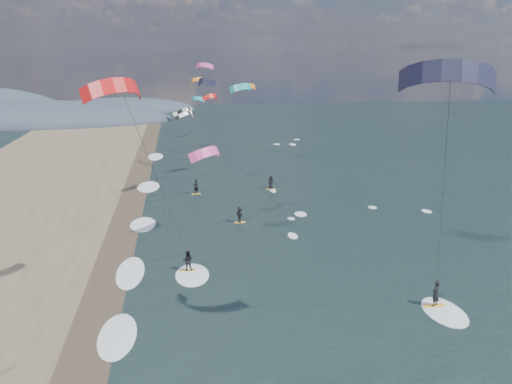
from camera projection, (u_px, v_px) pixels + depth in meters
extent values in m
plane|color=black|center=(309.00, 382.00, 26.21)|extent=(260.00, 260.00, 0.00)
cube|color=#382D23|center=(101.00, 305.00, 33.96)|extent=(3.00, 240.00, 0.00)
ellipsoid|color=#3D4756|center=(32.00, 123.00, 115.32)|extent=(64.00, 24.00, 10.00)
ellipsoid|color=#3D4756|center=(121.00, 111.00, 136.90)|extent=(40.00, 18.00, 7.00)
cube|color=gold|center=(434.00, 306.00, 33.84)|extent=(1.48, 0.44, 0.06)
imported|color=black|center=(436.00, 293.00, 33.57)|extent=(0.80, 0.71, 1.83)
ellipsoid|color=white|center=(444.00, 312.00, 33.13)|extent=(2.60, 4.20, 0.12)
cylinder|color=black|center=(442.00, 200.00, 28.30)|extent=(0.02, 0.02, 16.28)
cube|color=gold|center=(188.00, 270.00, 39.22)|extent=(1.30, 0.40, 0.06)
imported|color=black|center=(188.00, 260.00, 38.98)|extent=(0.86, 0.70, 1.64)
ellipsoid|color=white|center=(192.00, 275.00, 38.51)|extent=(2.60, 4.20, 0.12)
cylinder|color=black|center=(159.00, 183.00, 33.86)|extent=(0.02, 0.02, 15.20)
cube|color=gold|center=(240.00, 222.00, 49.95)|extent=(1.10, 0.35, 0.05)
imported|color=black|center=(240.00, 214.00, 49.72)|extent=(1.09, 1.19, 1.60)
cube|color=gold|center=(271.00, 189.00, 61.68)|extent=(1.10, 0.35, 0.05)
imported|color=black|center=(271.00, 182.00, 61.45)|extent=(0.93, 0.92, 1.62)
cube|color=gold|center=(196.00, 194.00, 59.63)|extent=(1.10, 0.35, 0.05)
imported|color=black|center=(196.00, 186.00, 59.37)|extent=(0.78, 0.74, 1.80)
ellipsoid|color=white|center=(112.00, 336.00, 30.34)|extent=(2.40, 5.40, 0.11)
ellipsoid|color=white|center=(126.00, 273.00, 38.88)|extent=(2.40, 5.40, 0.11)
ellipsoid|color=white|center=(137.00, 225.00, 49.32)|extent=(2.40, 5.40, 0.11)
ellipsoid|color=white|center=(145.00, 187.00, 62.60)|extent=(2.40, 5.40, 0.11)
ellipsoid|color=white|center=(152.00, 157.00, 79.68)|extent=(2.40, 5.40, 0.11)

